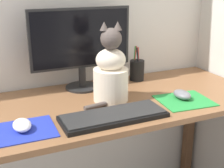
{
  "coord_description": "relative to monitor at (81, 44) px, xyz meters",
  "views": [
    {
      "loc": [
        -0.51,
        -1.21,
        1.29
      ],
      "look_at": [
        -0.02,
        -0.09,
        0.87
      ],
      "focal_mm": 50.0,
      "sensor_mm": 36.0,
      "label": 1
    }
  ],
  "objects": [
    {
      "name": "desk",
      "position": [
        0.05,
        -0.21,
        -0.33
      ],
      "size": [
        1.44,
        0.6,
        0.76
      ],
      "color": "brown",
      "rests_on": "ground_plane"
    },
    {
      "name": "monitor",
      "position": [
        0.0,
        0.0,
        0.0
      ],
      "size": [
        0.5,
        0.17,
        0.4
      ],
      "color": "black",
      "rests_on": "desk"
    },
    {
      "name": "keyboard",
      "position": [
        -0.0,
        -0.39,
        -0.21
      ],
      "size": [
        0.42,
        0.16,
        0.02
      ],
      "rotation": [
        0.0,
        0.0,
        0.01
      ],
      "color": "black",
      "rests_on": "desk"
    },
    {
      "name": "mousepad_left",
      "position": [
        -0.34,
        -0.36,
        -0.22
      ],
      "size": [
        0.22,
        0.19,
        0.0
      ],
      "rotation": [
        0.0,
        0.0,
        -0.02
      ],
      "color": "#1E2D9E",
      "rests_on": "desk"
    },
    {
      "name": "mousepad_right",
      "position": [
        0.37,
        -0.35,
        -0.22
      ],
      "size": [
        0.25,
        0.22,
        0.0
      ],
      "rotation": [
        0.0,
        0.0,
        -0.08
      ],
      "color": "#238438",
      "rests_on": "desk"
    },
    {
      "name": "computer_mouse_left",
      "position": [
        -0.35,
        -0.35,
        -0.2
      ],
      "size": [
        0.07,
        0.1,
        0.04
      ],
      "color": "white",
      "rests_on": "mousepad_left"
    },
    {
      "name": "computer_mouse_right",
      "position": [
        0.37,
        -0.33,
        -0.2
      ],
      "size": [
        0.07,
        0.1,
        0.04
      ],
      "color": "slate",
      "rests_on": "mousepad_right"
    },
    {
      "name": "cat",
      "position": [
        0.06,
        -0.21,
        -0.09
      ],
      "size": [
        0.24,
        0.18,
        0.36
      ],
      "rotation": [
        0.0,
        0.0,
        -0.19
      ],
      "color": "beige",
      "rests_on": "desk"
    },
    {
      "name": "pen_cup",
      "position": [
        0.31,
        0.01,
        -0.17
      ],
      "size": [
        0.08,
        0.08,
        0.18
      ],
      "color": "black",
      "rests_on": "desk"
    }
  ]
}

